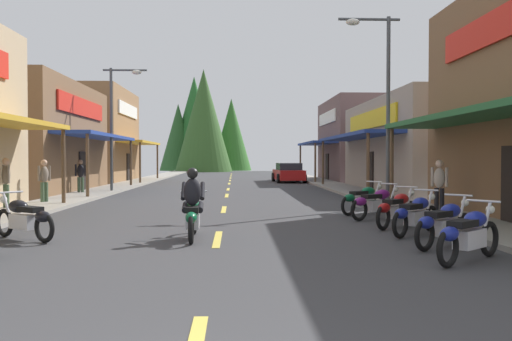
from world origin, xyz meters
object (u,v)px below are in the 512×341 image
Objects in this scene: streetlamp_left at (118,112)px; rider_cruising_lead at (193,209)px; streetlamp_right at (379,85)px; motorcycle_parked_right_3 at (397,208)px; motorcycle_parked_right_4 at (377,203)px; pedestrian_waiting at (44,179)px; motorcycle_parked_left_2 at (24,218)px; motorcycle_parked_right_2 at (416,214)px; pedestrian_strolling at (439,184)px; pedestrian_by_shop at (6,180)px; motorcycle_parked_right_1 at (445,223)px; motorcycle_parked_right_5 at (363,199)px; pedestrian_browsing at (81,174)px; motorcycle_parked_right_0 at (469,234)px; parked_car_curbside at (289,173)px.

rider_cruising_lead is (5.01, -15.86, -3.47)m from streetlamp_left.
streetlamp_right reaches higher than motorcycle_parked_right_3.
pedestrian_waiting is (-11.31, 5.25, 0.51)m from motorcycle_parked_right_4.
motorcycle_parked_left_2 is 9.20m from pedestrian_waiting.
rider_cruising_lead reaches higher than motorcycle_parked_right_2.
motorcycle_parked_left_2 is (-8.71, -1.75, 0.00)m from motorcycle_parked_right_3.
pedestrian_waiting is 1.00× the size of pedestrian_strolling.
pedestrian_by_shop is at bearing -100.21° from streetlamp_left.
streetlamp_right is 3.95× the size of motorcycle_parked_right_1.
pedestrian_waiting is (-1.28, -7.01, -3.13)m from streetlamp_left.
motorcycle_parked_right_5 is (-1.13, -2.37, -3.91)m from streetlamp_right.
streetlamp_left is 3.74m from pedestrian_browsing.
pedestrian_strolling is (1.01, -3.13, -3.40)m from streetlamp_right.
motorcycle_parked_right_0 is 0.99× the size of pedestrian_waiting.
streetlamp_left is 18.79m from motorcycle_parked_right_2.
streetlamp_left reaches higher than pedestrian_by_shop.
motorcycle_parked_right_2 is at bearing -126.12° from motorcycle_parked_right_5.
pedestrian_browsing is at bearing 86.41° from motorcycle_parked_right_3.
motorcycle_parked_right_4 is 12.08m from pedestrian_by_shop.
streetlamp_right is 8.05m from motorcycle_parked_right_2.
pedestrian_browsing is at bearing 83.39° from motorcycle_parked_right_0.
pedestrian_by_shop is at bearing 108.04° from motorcycle_parked_right_1.
pedestrian_browsing is at bearing -56.16° from pedestrian_waiting.
motorcycle_parked_right_0 is 7.39m from pedestrian_strolling.
streetlamp_right is at bearing -106.23° from motorcycle_parked_left_2.
pedestrian_by_shop is at bearing -46.63° from pedestrian_strolling.
rider_cruising_lead is 27.66m from parked_car_curbside.
streetlamp_right reaches higher than pedestrian_browsing.
pedestrian_browsing is 0.99× the size of pedestrian_waiting.
motorcycle_parked_right_3 is at bearing -130.91° from pedestrian_browsing.
motorcycle_parked_right_0 and motorcycle_parked_right_1 have the same top height.
pedestrian_browsing is at bearing 85.42° from motorcycle_parked_right_2.
parked_car_curbside reaches higher than motorcycle_parked_right_1.
motorcycle_parked_left_2 is 7.12m from pedestrian_by_shop.
streetlamp_right is at bearing -41.30° from rider_cruising_lead.
streetlamp_right is at bearing -179.57° from parked_car_curbside.
parked_car_curbside is (11.54, 20.78, -0.36)m from pedestrian_by_shop.
motorcycle_parked_right_1 is 0.98× the size of motorcycle_parked_left_2.
pedestrian_by_shop is (-11.73, 2.85, 0.55)m from motorcycle_parked_right_4.
motorcycle_parked_right_2 is 0.91× the size of motorcycle_parked_left_2.
pedestrian_browsing is 0.39× the size of parked_car_curbside.
rider_cruising_lead is (-5.03, -3.60, 0.17)m from motorcycle_parked_right_4.
motorcycle_parked_right_3 is 5.38m from rider_cruising_lead.
streetlamp_left is at bearing -48.32° from motorcycle_parked_left_2.
motorcycle_parked_right_2 is at bearing -98.33° from streetlamp_right.
motorcycle_parked_left_2 is at bearing -162.02° from pedestrian_browsing.
motorcycle_parked_right_5 is 7.08m from rider_cruising_lead.
streetlamp_right is 3.84× the size of pedestrian_by_shop.
streetlamp_right is (11.12, -8.46, 0.28)m from streetlamp_left.
streetlamp_left is at bearing 15.76° from rider_cruising_lead.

